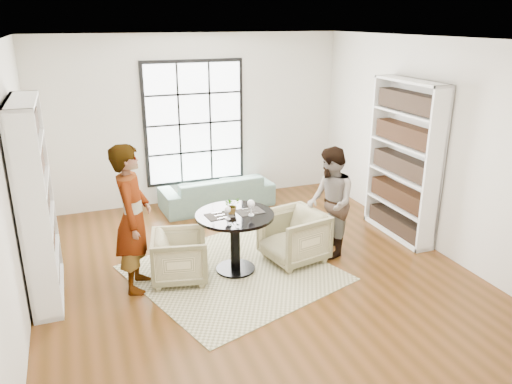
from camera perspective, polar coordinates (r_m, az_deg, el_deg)
name	(u,v)px	position (r m, az deg, el deg)	size (l,w,h in m)	color
ground	(251,269)	(6.87, -0.53, -8.79)	(6.00, 6.00, 0.00)	#5C3415
room_shell	(238,170)	(6.86, -2.12, 2.55)	(6.00, 6.01, 6.00)	silver
rug	(234,273)	(6.77, -2.58, -9.21)	(2.37, 2.37, 0.01)	#BCB78D
pedestal_table	(235,230)	(6.58, -2.42, -4.36)	(1.03, 1.03, 0.82)	black
sofa	(217,191)	(8.96, -4.49, 0.06)	(1.98, 0.78, 0.58)	gray
armchair_left	(180,257)	(6.55, -8.66, -7.31)	(0.69, 0.71, 0.65)	tan
armchair_right	(294,236)	(6.98, 4.33, -5.08)	(0.77, 0.79, 0.72)	#C5B78C
person_left	(133,219)	(6.23, -13.89, -2.97)	(0.68, 0.45, 1.86)	gray
person_right	(330,203)	(7.05, 8.48, -1.22)	(0.77, 0.60, 1.57)	gray
placemat_left	(219,216)	(6.44, -4.19, -2.71)	(0.34, 0.26, 0.01)	black
placemat_right	(250,211)	(6.56, -0.70, -2.23)	(0.34, 0.26, 0.01)	black
cutlery_left	(219,215)	(6.44, -4.20, -2.65)	(0.14, 0.22, 0.01)	silver
cutlery_right	(250,211)	(6.56, -0.70, -2.17)	(0.14, 0.22, 0.01)	silver
wine_glass_left	(228,210)	(6.29, -3.25, -2.07)	(0.08, 0.08, 0.17)	silver
wine_glass_right	(251,204)	(6.39, -0.57, -1.42)	(0.10, 0.10, 0.21)	silver
flower_centerpiece	(232,205)	(6.47, -2.78, -1.52)	(0.21, 0.18, 0.23)	gray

